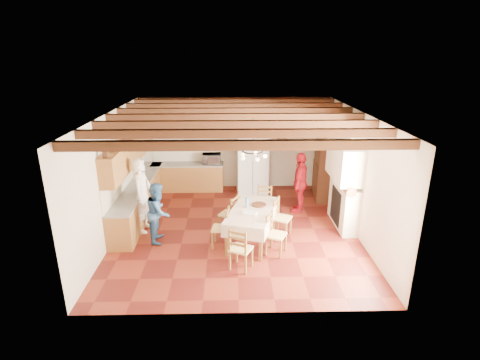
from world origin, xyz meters
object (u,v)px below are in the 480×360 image
microwave (212,159)px  hutch (325,160)px  chair_left_far (229,213)px  chair_end_near (241,248)px  refrigerator (252,163)px  chair_end_far (264,204)px  chair_right_far (282,217)px  person_man (143,195)px  chair_right_near (276,234)px  person_woman_red (300,183)px  chair_left_near (221,228)px  dining_table (252,213)px  person_woman_blue (159,212)px

microwave → hutch: bearing=-10.4°
chair_left_far → chair_end_near: bearing=36.1°
refrigerator → chair_end_far: 2.27m
chair_right_far → person_man: 3.53m
chair_right_near → person_woman_red: 2.55m
chair_right_far → chair_end_near: (-1.06, -1.48, 0.00)m
hutch → chair_end_far: size_ratio=2.49×
chair_right_near → chair_end_far: 1.74m
chair_left_near → microwave: microwave is taller
refrigerator → hutch: hutch is taller
microwave → chair_left_far: bearing=-78.1°
chair_end_far → person_man: person_man is taller
chair_left_near → microwave: size_ratio=1.65×
chair_left_far → hutch: bearing=154.9°
refrigerator → chair_left_near: refrigerator is taller
chair_left_near → microwave: bearing=-166.7°
chair_right_near → hutch: bearing=-3.2°
refrigerator → dining_table: (-0.19, -3.34, -0.23)m
chair_end_near → person_man: 3.08m
hutch → chair_right_far: (-1.62, -2.55, -0.71)m
person_woman_blue → chair_left_far: bearing=-76.4°
dining_table → person_woman_red: person_woman_red is taller
chair_left_near → refrigerator: bearing=173.1°
chair_end_far → person_woman_blue: bearing=-148.6°
person_woman_red → chair_end_far: bearing=-38.6°
chair_left_near → chair_right_far: same height
chair_right_near → chair_right_far: size_ratio=1.00×
refrigerator → dining_table: refrigerator is taller
hutch → chair_end_near: hutch is taller
chair_end_far → hutch: bearing=50.2°
chair_end_near → refrigerator: bearing=-69.9°
chair_right_far → chair_end_near: bearing=170.8°
chair_left_near → chair_right_near: bearing=81.5°
hutch → chair_left_far: hutch is taller
person_man → person_woman_red: person_man is taller
chair_end_far → person_woman_blue: 2.82m
hutch → dining_table: (-2.39, -2.82, -0.46)m
hutch → person_man: hutch is taller
person_woman_red → person_man: bearing=-53.6°
refrigerator → chair_left_far: size_ratio=2.01×
refrigerator → person_woman_blue: (-2.41, -3.23, -0.23)m
hutch → chair_end_near: (-2.68, -4.02, -0.71)m
refrigerator → person_woman_blue: size_ratio=1.31×
hutch → chair_end_far: hutch is taller
chair_end_far → chair_right_far: bearing=-55.9°
person_woman_blue → person_woman_red: person_woman_red is taller
refrigerator → microwave: bearing=167.5°
dining_table → chair_end_far: (0.38, 1.13, -0.25)m
person_man → chair_left_far: bearing=-84.0°
chair_left_near → chair_left_far: (0.18, 0.80, 0.00)m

